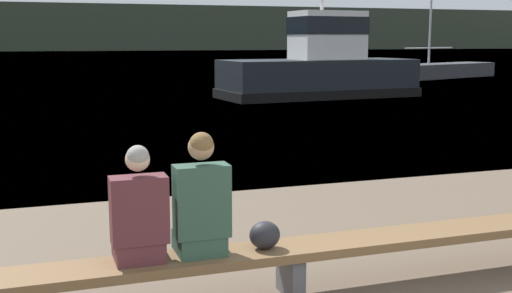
{
  "coord_description": "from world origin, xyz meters",
  "views": [
    {
      "loc": [
        -2.37,
        -2.53,
        2.2
      ],
      "look_at": [
        0.34,
        5.38,
        0.8
      ],
      "focal_mm": 45.0,
      "sensor_mm": 36.0,
      "label": 1
    }
  ],
  "objects_px": {
    "tugboat_red": "(320,70)",
    "moored_sailboat": "(433,71)",
    "shopping_bag": "(265,235)",
    "person_left": "(139,215)",
    "bench_main": "(291,254)",
    "person_right": "(201,204)"
  },
  "relations": [
    {
      "from": "shopping_bag",
      "to": "tugboat_red",
      "type": "relative_size",
      "value": 0.03
    },
    {
      "from": "person_left",
      "to": "moored_sailboat",
      "type": "distance_m",
      "value": 33.76
    },
    {
      "from": "person_right",
      "to": "tugboat_red",
      "type": "bearing_deg",
      "value": 62.67
    },
    {
      "from": "bench_main",
      "to": "shopping_bag",
      "type": "distance_m",
      "value": 0.31
    },
    {
      "from": "shopping_bag",
      "to": "tugboat_red",
      "type": "height_order",
      "value": "tugboat_red"
    },
    {
      "from": "tugboat_red",
      "to": "moored_sailboat",
      "type": "xyz_separation_m",
      "value": [
        11.15,
        8.91,
        -0.61
      ]
    },
    {
      "from": "bench_main",
      "to": "person_left",
      "type": "relative_size",
      "value": 8.74
    },
    {
      "from": "person_left",
      "to": "moored_sailboat",
      "type": "height_order",
      "value": "moored_sailboat"
    },
    {
      "from": "tugboat_red",
      "to": "person_right",
      "type": "bearing_deg",
      "value": 147.73
    },
    {
      "from": "shopping_bag",
      "to": "moored_sailboat",
      "type": "relative_size",
      "value": 0.03
    },
    {
      "from": "shopping_bag",
      "to": "moored_sailboat",
      "type": "bearing_deg",
      "value": 53.42
    },
    {
      "from": "person_right",
      "to": "moored_sailboat",
      "type": "xyz_separation_m",
      "value": [
        20.29,
        26.6,
        -0.46
      ]
    },
    {
      "from": "person_right",
      "to": "tugboat_red",
      "type": "xyz_separation_m",
      "value": [
        9.14,
        17.69,
        0.14
      ]
    },
    {
      "from": "bench_main",
      "to": "tugboat_red",
      "type": "bearing_deg",
      "value": 64.73
    },
    {
      "from": "moored_sailboat",
      "to": "shopping_bag",
      "type": "bearing_deg",
      "value": 123.28
    },
    {
      "from": "bench_main",
      "to": "tugboat_red",
      "type": "xyz_separation_m",
      "value": [
        8.35,
        17.69,
        0.65
      ]
    },
    {
      "from": "shopping_bag",
      "to": "person_right",
      "type": "bearing_deg",
      "value": 179.06
    },
    {
      "from": "tugboat_red",
      "to": "moored_sailboat",
      "type": "distance_m",
      "value": 14.29
    },
    {
      "from": "person_left",
      "to": "tugboat_red",
      "type": "distance_m",
      "value": 20.14
    },
    {
      "from": "bench_main",
      "to": "moored_sailboat",
      "type": "xyz_separation_m",
      "value": [
        19.51,
        26.61,
        0.05
      ]
    },
    {
      "from": "tugboat_red",
      "to": "moored_sailboat",
      "type": "height_order",
      "value": "tugboat_red"
    },
    {
      "from": "person_left",
      "to": "tugboat_red",
      "type": "relative_size",
      "value": 0.12
    }
  ]
}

